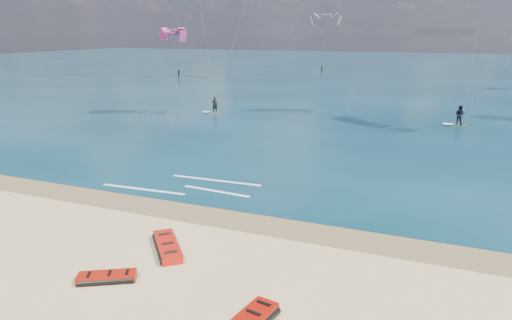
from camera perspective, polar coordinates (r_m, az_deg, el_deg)
The scene contains 9 objects.
ground at distance 58.43m, azimuth 8.10°, elevation 6.73°, with size 320.00×320.00×0.00m, color tan.
wet_sand_strip at distance 25.15m, azimuth -12.91°, elevation -5.62°, with size 320.00×2.40×0.01m, color brown.
sea at distance 121.20m, azimuth 15.59°, elevation 10.93°, with size 320.00×200.00×0.04m, color #092A34.
packed_kite_left at distance 18.52m, azimuth -18.10°, elevation -14.16°, with size 2.31×0.97×0.35m, color #A61708, non-canonical shape.
packed_kite_mid at distance 20.17m, azimuth -10.98°, elevation -11.05°, with size 3.00×1.23×0.45m, color red, non-canonical shape.
kitesurfer_main at distance 48.69m, azimuth -4.63°, elevation 16.04°, with size 11.23×7.91×18.08m.
kitesurfer_far at distance 47.06m, azimuth 27.93°, elevation 13.71°, with size 11.41×7.71×16.65m.
shoreline_foam at distance 27.71m, azimuth -8.09°, elevation -3.26°, with size 9.07×3.60×0.01m.
distant_kites at distance 90.29m, azimuth 10.56°, elevation 13.22°, with size 72.38×24.04×12.53m.
Camera 1 is at (13.68, -16.09, 8.99)m, focal length 32.00 mm.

